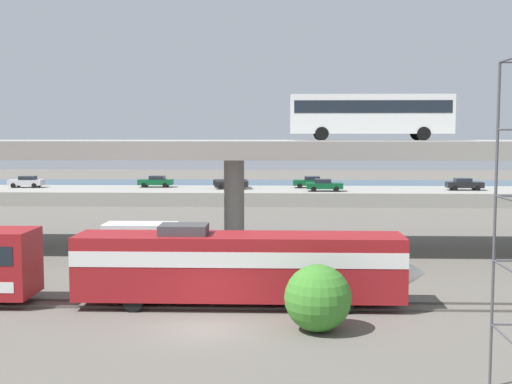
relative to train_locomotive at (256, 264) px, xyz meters
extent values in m
plane|color=#605B54|center=(-2.16, -4.00, -2.19)|extent=(260.00, 260.00, 0.00)
cube|color=#59544C|center=(-2.16, -0.71, -2.13)|extent=(110.00, 0.12, 0.12)
cube|color=#59544C|center=(-2.16, 0.71, -2.13)|extent=(110.00, 0.12, 0.12)
cube|color=maroon|center=(-0.83, 0.00, -0.11)|extent=(16.52, 3.00, 3.20)
cube|color=white|center=(-0.83, 0.00, 0.47)|extent=(16.52, 3.04, 0.77)
cone|color=white|center=(7.43, 0.00, -0.43)|extent=(2.25, 2.85, 2.85)
cube|color=black|center=(5.74, 0.00, 0.79)|extent=(2.25, 2.70, 1.02)
cube|color=#3F3F42|center=(-3.64, 0.00, 1.74)|extent=(2.40, 1.80, 0.50)
cylinder|color=black|center=(4.33, 1.35, -1.71)|extent=(0.96, 0.18, 0.96)
cylinder|color=black|center=(4.33, -1.35, -1.71)|extent=(0.96, 0.18, 0.96)
cylinder|color=black|center=(-5.99, 1.35, -1.71)|extent=(0.96, 0.18, 0.96)
cylinder|color=black|center=(-5.99, -1.35, -1.71)|extent=(0.96, 0.18, 0.96)
cube|color=gray|center=(-2.16, 16.00, 5.41)|extent=(96.00, 10.02, 1.27)
cylinder|color=gray|center=(-2.16, 16.00, 1.29)|extent=(1.50, 1.50, 6.96)
cube|color=silver|center=(8.03, 17.35, 8.00)|extent=(12.00, 2.55, 2.90)
cube|color=black|center=(8.03, 17.35, 8.52)|extent=(11.52, 2.59, 0.93)
cube|color=black|center=(2.08, 17.35, 8.34)|extent=(0.08, 2.30, 1.74)
cylinder|color=black|center=(4.31, 16.13, 6.55)|extent=(1.00, 0.26, 1.00)
cylinder|color=black|center=(4.31, 18.56, 6.55)|extent=(1.00, 0.26, 1.00)
cylinder|color=black|center=(11.75, 16.13, 6.55)|extent=(1.00, 0.26, 1.00)
cylinder|color=black|center=(11.75, 18.56, 6.55)|extent=(1.00, 0.26, 1.00)
cube|color=#9E998C|center=(-4.17, 8.64, -0.75)|extent=(2.00, 2.30, 2.00)
cube|color=silver|center=(-7.67, 8.64, -0.45)|extent=(4.60, 2.30, 2.60)
cylinder|color=black|center=(-4.46, 9.74, -1.75)|extent=(0.88, 0.28, 0.88)
cylinder|color=black|center=(-4.46, 7.55, -1.75)|extent=(0.88, 0.28, 0.88)
cylinder|color=black|center=(-8.68, 9.74, -1.75)|extent=(0.88, 0.28, 0.88)
cylinder|color=black|center=(-8.68, 7.55, -1.75)|extent=(0.88, 0.28, 0.88)
cylinder|color=#47474C|center=(8.51, -10.58, 3.38)|extent=(0.10, 0.10, 11.14)
cube|color=gray|center=(-2.16, 51.00, -1.35)|extent=(75.74, 11.46, 1.68)
cube|color=#0C4C26|center=(6.72, 48.15, 0.16)|extent=(4.39, 1.82, 0.70)
cube|color=#1E232B|center=(6.50, 48.15, 0.75)|extent=(1.93, 1.60, 0.48)
cylinder|color=black|center=(8.09, 49.02, -0.19)|extent=(0.64, 0.20, 0.64)
cylinder|color=black|center=(8.09, 47.29, -0.19)|extent=(0.64, 0.20, 0.64)
cylinder|color=black|center=(5.36, 49.02, -0.19)|extent=(0.64, 0.20, 0.64)
cylinder|color=black|center=(5.36, 47.29, -0.19)|extent=(0.64, 0.20, 0.64)
cube|color=#B7B7BC|center=(-31.82, 52.44, 0.16)|extent=(4.41, 1.83, 0.70)
cube|color=#1E232B|center=(-31.60, 52.44, 0.75)|extent=(1.94, 1.61, 0.48)
cylinder|color=black|center=(-33.18, 51.57, -0.19)|extent=(0.64, 0.20, 0.64)
cylinder|color=black|center=(-33.18, 53.31, -0.19)|extent=(0.64, 0.20, 0.64)
cylinder|color=black|center=(-30.45, 51.57, -0.19)|extent=(0.64, 0.20, 0.64)
cylinder|color=black|center=(-30.45, 53.31, -0.19)|extent=(0.64, 0.20, 0.64)
cube|color=#0C4C26|center=(5.22, 53.20, 0.16)|extent=(4.47, 1.84, 0.70)
cube|color=#1E232B|center=(5.44, 53.20, 0.75)|extent=(1.97, 1.62, 0.48)
cylinder|color=black|center=(3.83, 52.33, -0.19)|extent=(0.64, 0.20, 0.64)
cylinder|color=black|center=(3.83, 54.07, -0.19)|extent=(0.64, 0.20, 0.64)
cylinder|color=black|center=(6.60, 52.33, -0.19)|extent=(0.64, 0.20, 0.64)
cylinder|color=black|center=(6.60, 54.07, -0.19)|extent=(0.64, 0.20, 0.64)
cube|color=black|center=(-5.20, 53.55, 0.16)|extent=(4.32, 1.78, 0.70)
cube|color=#1E232B|center=(-4.99, 53.55, 0.75)|extent=(1.90, 1.56, 0.48)
cylinder|color=black|center=(-6.54, 52.71, -0.19)|extent=(0.64, 0.20, 0.64)
cylinder|color=black|center=(-6.54, 54.40, -0.19)|extent=(0.64, 0.20, 0.64)
cylinder|color=black|center=(-3.86, 52.71, -0.19)|extent=(0.64, 0.20, 0.64)
cylinder|color=black|center=(-3.86, 54.40, -0.19)|extent=(0.64, 0.20, 0.64)
cube|color=black|center=(-4.86, 51.04, 0.16)|extent=(4.23, 1.74, 0.70)
cube|color=#1E232B|center=(-4.65, 51.04, 0.75)|extent=(1.86, 1.53, 0.48)
cylinder|color=black|center=(-6.17, 50.21, -0.19)|extent=(0.64, 0.20, 0.64)
cylinder|color=black|center=(-6.17, 51.87, -0.19)|extent=(0.64, 0.20, 0.64)
cylinder|color=black|center=(-3.55, 50.21, -0.19)|extent=(0.64, 0.20, 0.64)
cylinder|color=black|center=(-3.55, 51.87, -0.19)|extent=(0.64, 0.20, 0.64)
cube|color=black|center=(24.22, 50.27, 0.16)|extent=(4.45, 1.75, 0.70)
cube|color=#1E232B|center=(24.00, 50.27, 0.75)|extent=(1.96, 1.54, 0.48)
cylinder|color=black|center=(25.60, 51.10, -0.19)|extent=(0.64, 0.20, 0.64)
cylinder|color=black|center=(25.60, 49.44, -0.19)|extent=(0.64, 0.20, 0.64)
cylinder|color=black|center=(22.84, 51.10, -0.19)|extent=(0.64, 0.20, 0.64)
cylinder|color=black|center=(22.84, 49.44, -0.19)|extent=(0.64, 0.20, 0.64)
cube|color=#0C4C26|center=(-15.04, 53.55, 0.16)|extent=(4.45, 1.89, 0.70)
cube|color=#1E232B|center=(-14.81, 53.55, 0.75)|extent=(1.96, 1.66, 0.48)
cylinder|color=black|center=(-16.42, 52.66, -0.19)|extent=(0.64, 0.20, 0.64)
cylinder|color=black|center=(-16.42, 54.45, -0.19)|extent=(0.64, 0.20, 0.64)
cylinder|color=black|center=(-13.66, 52.66, -0.19)|extent=(0.64, 0.20, 0.64)
cylinder|color=black|center=(-13.66, 54.45, -0.19)|extent=(0.64, 0.20, 0.64)
cube|color=#385B7A|center=(-2.16, 74.00, -2.19)|extent=(140.00, 36.00, 0.01)
sphere|color=#3B7F2B|center=(2.91, -4.19, -0.69)|extent=(2.99, 2.99, 2.99)
camera|label=1|loc=(1.18, -33.36, 6.62)|focal=46.94mm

